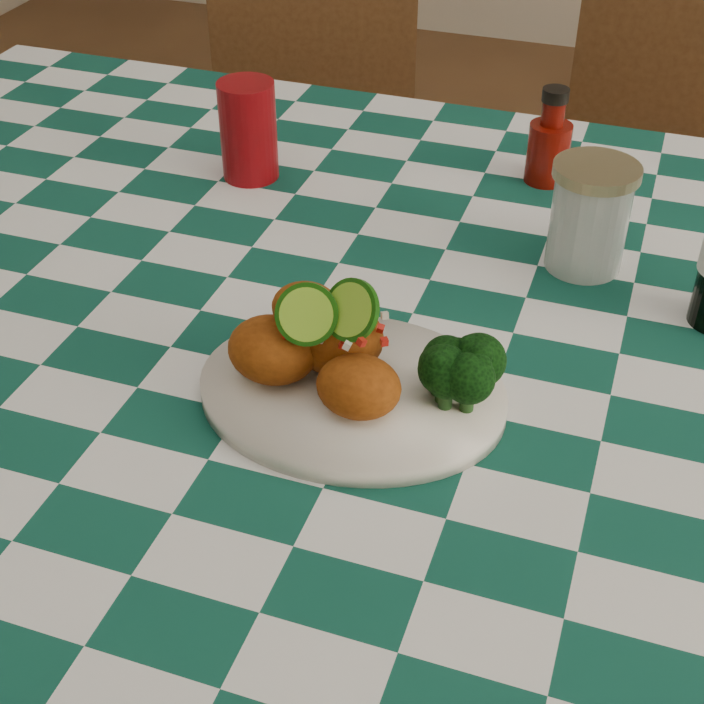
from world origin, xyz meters
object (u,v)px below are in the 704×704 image
(fried_chicken_pile, at_px, (337,338))
(ketchup_bottle, at_px, (550,136))
(red_tumbler, at_px, (248,131))
(wooden_chair_right, at_px, (668,229))
(mason_jar, at_px, (589,217))
(wooden_chair_left, at_px, (308,215))
(plate, at_px, (352,393))
(dining_table, at_px, (401,570))

(fried_chicken_pile, height_order, ketchup_bottle, ketchup_bottle)
(red_tumbler, distance_m, wooden_chair_right, 0.82)
(mason_jar, height_order, wooden_chair_left, mason_jar)
(fried_chicken_pile, bearing_deg, wooden_chair_right, 73.57)
(plate, height_order, ketchup_bottle, ketchup_bottle)
(ketchup_bottle, distance_m, mason_jar, 0.20)
(plate, xyz_separation_m, fried_chicken_pile, (-0.01, 0.00, 0.06))
(red_tumbler, distance_m, mason_jar, 0.43)
(wooden_chair_right, bearing_deg, fried_chicken_pile, -102.92)
(mason_jar, xyz_separation_m, wooden_chair_right, (0.09, 0.62, -0.34))
(dining_table, bearing_deg, plate, -95.22)
(ketchup_bottle, height_order, wooden_chair_left, ketchup_bottle)
(wooden_chair_left, xyz_separation_m, wooden_chair_right, (0.65, 0.02, 0.08))
(wooden_chair_left, relative_size, wooden_chair_right, 0.84)
(fried_chicken_pile, relative_size, red_tumbler, 1.26)
(ketchup_bottle, bearing_deg, wooden_chair_right, 68.99)
(mason_jar, bearing_deg, fried_chicken_pile, -120.60)
(wooden_chair_left, bearing_deg, fried_chicken_pile, -82.09)
(dining_table, xyz_separation_m, mason_jar, (0.15, 0.15, 0.45))
(plate, xyz_separation_m, mason_jar, (0.16, 0.30, 0.05))
(plate, bearing_deg, fried_chicken_pile, 180.00)
(plate, distance_m, fried_chicken_pile, 0.06)
(mason_jar, bearing_deg, red_tumbler, 169.90)
(plate, relative_size, wooden_chair_right, 0.27)
(red_tumbler, xyz_separation_m, wooden_chair_left, (-0.14, 0.52, -0.42))
(fried_chicken_pile, relative_size, wooden_chair_right, 0.15)
(red_tumbler, height_order, ketchup_bottle, red_tumbler)
(red_tumbler, bearing_deg, plate, -54.86)
(mason_jar, xyz_separation_m, wooden_chair_left, (-0.56, 0.60, -0.42))
(dining_table, relative_size, ketchup_bottle, 13.99)
(fried_chicken_pile, xyz_separation_m, ketchup_bottle, (0.10, 0.48, -0.01))
(red_tumbler, xyz_separation_m, ketchup_bottle, (0.35, 0.11, -0.00))
(plate, height_order, wooden_chair_left, wooden_chair_left)
(dining_table, relative_size, fried_chicken_pile, 10.86)
(plate, bearing_deg, dining_table, 84.78)
(fried_chicken_pile, distance_m, red_tumbler, 0.45)
(plate, bearing_deg, wooden_chair_left, 113.94)
(plate, relative_size, red_tumbler, 2.28)
(ketchup_bottle, relative_size, wooden_chair_left, 0.14)
(plate, bearing_deg, ketchup_bottle, 79.57)
(fried_chicken_pile, distance_m, wooden_chair_left, 1.06)
(ketchup_bottle, bearing_deg, wooden_chair_left, 139.35)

